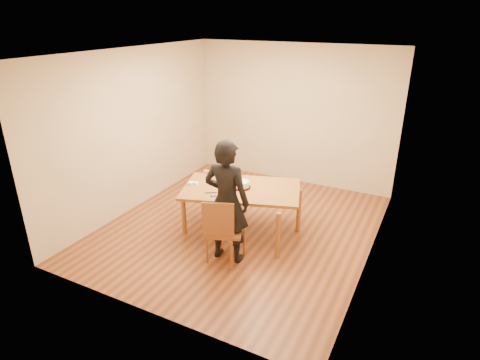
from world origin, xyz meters
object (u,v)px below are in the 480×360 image
at_px(dining_table, 242,189).
at_px(cake, 242,184).
at_px(dining_chair, 226,231).
at_px(cake_plate, 242,187).
at_px(person, 227,202).

distance_m(dining_table, cake, 0.08).
bearing_deg(dining_chair, cake, 79.33).
relative_size(dining_table, cake, 7.56).
bearing_deg(cake_plate, cake, 180.00).
xyz_separation_m(cake, person, (0.15, -0.74, 0.06)).
xyz_separation_m(dining_table, cake_plate, (-0.00, 0.01, 0.03)).
relative_size(dining_table, person, 1.00).
height_order(dining_table, cake, cake).
xyz_separation_m(dining_table, dining_chair, (0.15, -0.78, -0.28)).
height_order(cake_plate, person, person).
bearing_deg(dining_chair, person, 68.20).
bearing_deg(dining_table, dining_chair, -97.26).
xyz_separation_m(dining_table, cake, (-0.00, 0.01, 0.08)).
bearing_deg(cake, cake_plate, 0.00).
relative_size(dining_table, cake_plate, 6.25).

